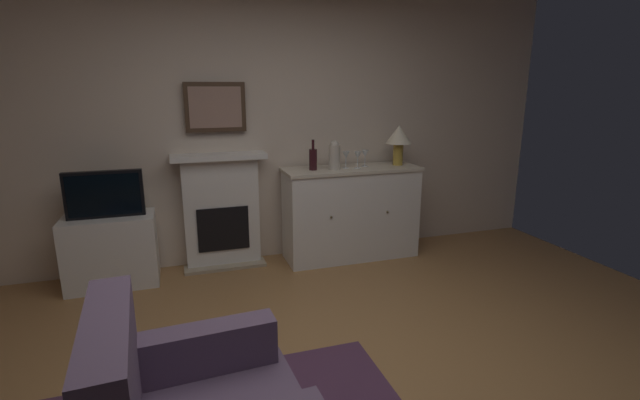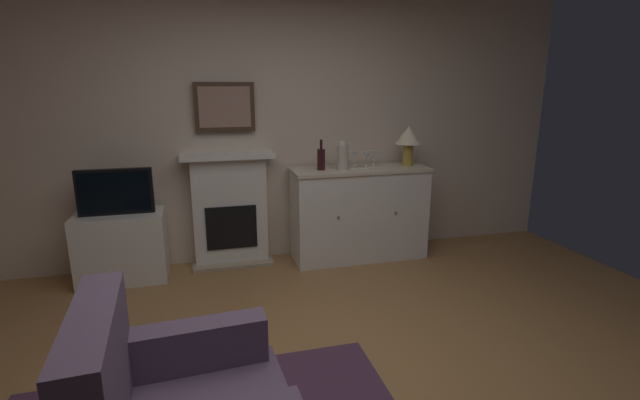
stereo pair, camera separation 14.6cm
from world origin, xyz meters
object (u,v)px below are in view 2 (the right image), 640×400
object	(u,v)px
tv_cabinet	(122,247)
vase_decorative	(343,155)
fireplace_unit	(230,209)
wine_bottle	(321,159)
wine_glass_left	(354,156)
framed_picture	(225,107)
sideboard_cabinet	(359,213)
table_lamp	(409,138)
wine_glass_right	(374,155)
wine_glass_center	(366,156)
tv_set	(115,192)

from	to	relation	value
tv_cabinet	vase_decorative	bearing A→B (deg)	-1.82
fireplace_unit	wine_bottle	size ratio (longest dim) A/B	3.79
wine_glass_left	vase_decorative	world-z (taller)	vase_decorative
vase_decorative	framed_picture	bearing A→B (deg)	165.65
sideboard_cabinet	vase_decorative	size ratio (longest dim) A/B	4.83
tv_cabinet	wine_bottle	bearing A→B (deg)	-0.55
wine_glass_left	table_lamp	bearing A→B (deg)	1.15
table_lamp	fireplace_unit	bearing A→B (deg)	174.28
wine_glass_right	fireplace_unit	bearing A→B (deg)	174.01
wine_glass_center	framed_picture	bearing A→B (deg)	168.42
wine_bottle	tv_set	size ratio (longest dim) A/B	0.47
fireplace_unit	sideboard_cabinet	xyz separation A→B (m)	(1.26, -0.18, -0.08)
wine_glass_right	tv_cabinet	bearing A→B (deg)	-179.68
table_lamp	vase_decorative	world-z (taller)	table_lamp
wine_glass_right	tv_cabinet	size ratio (longest dim) A/B	0.22
table_lamp	vase_decorative	bearing A→B (deg)	-175.94
fireplace_unit	sideboard_cabinet	bearing A→B (deg)	-7.98
fireplace_unit	tv_set	xyz separation A→B (m)	(-0.98, -0.19, 0.28)
fireplace_unit	tv_cabinet	xyz separation A→B (m)	(-0.97, -0.16, -0.24)
sideboard_cabinet	wine_bottle	xyz separation A→B (m)	(-0.40, -0.00, 0.57)
wine_glass_center	vase_decorative	bearing A→B (deg)	-178.94
wine_glass_left	tv_cabinet	bearing A→B (deg)	179.30
wine_glass_center	table_lamp	bearing A→B (deg)	5.64
vase_decorative	tv_set	xyz separation A→B (m)	(-2.04, 0.04, -0.24)
fireplace_unit	vase_decorative	bearing A→B (deg)	-12.04
sideboard_cabinet	tv_set	world-z (taller)	tv_set
framed_picture	tv_set	world-z (taller)	framed_picture
fireplace_unit	wine_glass_left	world-z (taller)	fireplace_unit
framed_picture	wine_glass_left	distance (m)	1.31
wine_glass_center	sideboard_cabinet	bearing A→B (deg)	133.74
framed_picture	tv_set	size ratio (longest dim) A/B	0.89
wine_glass_center	wine_glass_right	world-z (taller)	same
sideboard_cabinet	wine_glass_right	bearing A→B (deg)	10.48
tv_cabinet	tv_set	world-z (taller)	tv_set
wine_bottle	vase_decorative	size ratio (longest dim) A/B	1.03
wine_glass_left	vase_decorative	xyz separation A→B (m)	(-0.13, -0.04, 0.02)
wine_bottle	wine_glass_right	xyz separation A→B (m)	(0.55, 0.03, 0.01)
framed_picture	table_lamp	world-z (taller)	framed_picture
fireplace_unit	wine_glass_right	distance (m)	1.51
wine_bottle	wine_glass_left	world-z (taller)	wine_bottle
framed_picture	vase_decorative	distance (m)	1.19
tv_set	table_lamp	bearing A→B (deg)	0.17
wine_glass_center	tv_cabinet	bearing A→B (deg)	178.48
vase_decorative	fireplace_unit	bearing A→B (deg)	167.96
wine_glass_center	wine_glass_right	bearing A→B (deg)	33.90
framed_picture	wine_glass_center	size ratio (longest dim) A/B	3.33
fireplace_unit	sideboard_cabinet	world-z (taller)	fireplace_unit
tv_cabinet	wine_glass_right	bearing A→B (deg)	0.32
table_lamp	tv_set	distance (m)	2.77
fireplace_unit	wine_glass_left	size ratio (longest dim) A/B	6.67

